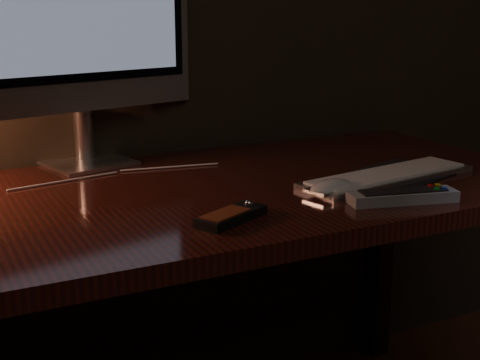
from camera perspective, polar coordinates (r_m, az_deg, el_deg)
name	(u,v)px	position (r m, az deg, el deg)	size (l,w,h in m)	color
desk	(199,233)	(1.57, -3.56, -4.55)	(1.60, 0.75, 0.75)	#35110C
monitor	(81,12)	(1.67, -13.45, 13.75)	(0.59, 0.22, 0.63)	silver
keyboard	(388,176)	(1.57, 12.49, 0.35)	(0.46, 0.13, 0.02)	silver
mousepad	(403,173)	(1.64, 13.76, 0.60)	(0.24, 0.19, 0.00)	black
mouse	(331,189)	(1.43, 7.77, -0.77)	(0.11, 0.06, 0.02)	white
media_remote	(231,216)	(1.24, -0.73, -3.06)	(0.16, 0.12, 0.03)	black
tv_remote	(403,196)	(1.40, 13.72, -1.34)	(0.23, 0.11, 0.03)	gray
cable	(121,175)	(1.59, -10.16, 0.43)	(0.00, 0.00, 0.51)	white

